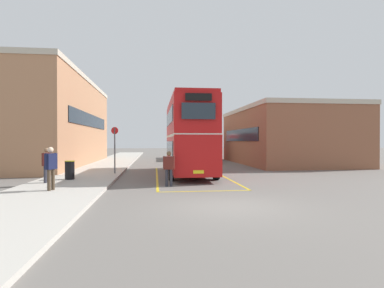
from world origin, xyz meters
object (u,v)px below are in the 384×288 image
at_px(pedestrian_waiting_near, 46,163).
at_px(bus_stop_sign, 115,146).
at_px(single_deck_bus, 197,145).
at_px(double_decker_bus, 188,135).
at_px(pedestrian_boarding, 169,166).
at_px(litter_bin, 70,170).
at_px(pedestrian_waiting_far, 51,165).

bearing_deg(pedestrian_waiting_near, bus_stop_sign, 56.66).
bearing_deg(single_deck_bus, double_decker_bus, -99.48).
relative_size(double_decker_bus, pedestrian_waiting_near, 5.83).
relative_size(double_decker_bus, bus_stop_sign, 3.41).
xyz_separation_m(pedestrian_boarding, litter_bin, (-5.07, 2.20, -0.33)).
relative_size(pedestrian_waiting_near, bus_stop_sign, 0.58).
xyz_separation_m(single_deck_bus, pedestrian_boarding, (-4.27, -22.08, -0.68)).
relative_size(pedestrian_waiting_near, pedestrian_waiting_far, 0.95).
bearing_deg(pedestrian_waiting_near, pedestrian_boarding, -9.25).
height_order(single_deck_bus, pedestrian_waiting_far, single_deck_bus).
bearing_deg(pedestrian_waiting_near, pedestrian_waiting_far, -68.10).
height_order(double_decker_bus, single_deck_bus, double_decker_bus).
height_order(double_decker_bus, litter_bin, double_decker_bus).
distance_m(double_decker_bus, litter_bin, 7.43).
xyz_separation_m(pedestrian_boarding, bus_stop_sign, (-3.12, 5.05, 0.90)).
xyz_separation_m(single_deck_bus, bus_stop_sign, (-7.40, -17.03, 0.21)).
height_order(pedestrian_boarding, pedestrian_waiting_near, pedestrian_waiting_near).
bearing_deg(double_decker_bus, pedestrian_waiting_far, -133.09).
bearing_deg(single_deck_bus, litter_bin, -115.16).
relative_size(double_decker_bus, pedestrian_boarding, 5.89).
xyz_separation_m(single_deck_bus, pedestrian_waiting_far, (-9.11, -23.59, -0.47)).
height_order(pedestrian_waiting_near, pedestrian_waiting_far, pedestrian_waiting_far).
bearing_deg(double_decker_bus, litter_bin, -155.15).
distance_m(pedestrian_boarding, litter_bin, 5.53).
bearing_deg(pedestrian_waiting_far, double_decker_bus, 46.91).
relative_size(single_deck_bus, bus_stop_sign, 3.06).
xyz_separation_m(double_decker_bus, pedestrian_waiting_far, (-6.29, -6.72, -1.35)).
xyz_separation_m(double_decker_bus, litter_bin, (-6.52, -3.02, -1.88)).
height_order(double_decker_bus, bus_stop_sign, double_decker_bus).
height_order(single_deck_bus, litter_bin, single_deck_bus).
bearing_deg(bus_stop_sign, pedestrian_waiting_near, -123.34).
bearing_deg(pedestrian_waiting_far, pedestrian_boarding, 17.29).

